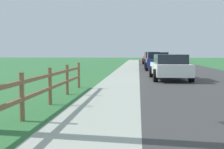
% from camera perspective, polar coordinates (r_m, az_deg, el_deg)
% --- Properties ---
extents(ground_plane, '(120.00, 120.00, 0.00)m').
position_cam_1_polar(ground_plane, '(24.58, 5.30, 0.78)').
color(ground_plane, '#316F3A').
extents(road_asphalt, '(7.00, 66.00, 0.01)m').
position_cam_1_polar(road_asphalt, '(26.81, 12.79, 0.99)').
color(road_asphalt, '#3B3B3B').
rests_on(road_asphalt, ground).
extents(curb_concrete, '(6.00, 66.00, 0.01)m').
position_cam_1_polar(curb_concrete, '(26.74, -1.15, 1.09)').
color(curb_concrete, '#A6AD9F').
rests_on(curb_concrete, ground).
extents(grass_verge, '(5.00, 66.00, 0.00)m').
position_cam_1_polar(grass_verge, '(26.94, -4.33, 1.11)').
color(grass_verge, '#316F3A').
rests_on(grass_verge, ground).
extents(rail_fence, '(0.11, 12.32, 1.08)m').
position_cam_1_polar(rail_fence, '(6.67, -17.15, -3.49)').
color(rail_fence, brown).
rests_on(rail_fence, ground).
extents(parked_suv_white, '(2.14, 4.69, 1.40)m').
position_cam_1_polar(parked_suv_white, '(16.60, 11.16, 1.52)').
color(parked_suv_white, white).
rests_on(parked_suv_white, ground).
extents(parked_car_blue, '(2.11, 4.91, 1.52)m').
position_cam_1_polar(parked_car_blue, '(25.64, 8.77, 2.62)').
color(parked_car_blue, navy).
rests_on(parked_car_blue, ground).
extents(parked_car_red, '(2.29, 4.65, 1.57)m').
position_cam_1_polar(parked_car_red, '(36.11, 7.74, 3.15)').
color(parked_car_red, maroon).
rests_on(parked_car_red, ground).
extents(parked_car_silver, '(2.26, 4.61, 1.41)m').
position_cam_1_polar(parked_car_silver, '(43.66, 7.43, 3.24)').
color(parked_car_silver, '#B7BABF').
rests_on(parked_car_silver, ground).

